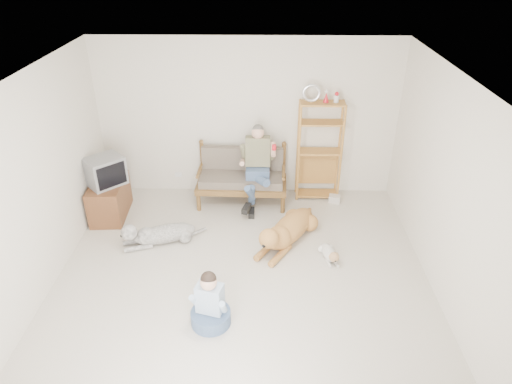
{
  "coord_description": "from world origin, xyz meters",
  "views": [
    {
      "loc": [
        0.28,
        -4.46,
        4.06
      ],
      "look_at": [
        0.17,
        1.0,
        0.94
      ],
      "focal_mm": 32.0,
      "sensor_mm": 36.0,
      "label": 1
    }
  ],
  "objects_px": {
    "loveseat": "(242,175)",
    "etagere": "(319,150)",
    "golden_retriever": "(286,231)",
    "tv_stand": "(109,199)"
  },
  "relations": [
    {
      "from": "etagere",
      "to": "tv_stand",
      "type": "relative_size",
      "value": 2.17
    },
    {
      "from": "loveseat",
      "to": "tv_stand",
      "type": "height_order",
      "value": "loveseat"
    },
    {
      "from": "loveseat",
      "to": "etagere",
      "type": "distance_m",
      "value": 1.37
    },
    {
      "from": "golden_retriever",
      "to": "etagere",
      "type": "bearing_deg",
      "value": 99.43
    },
    {
      "from": "tv_stand",
      "to": "golden_retriever",
      "type": "xyz_separation_m",
      "value": [
        2.85,
        -0.72,
        -0.09
      ]
    },
    {
      "from": "loveseat",
      "to": "tv_stand",
      "type": "xyz_separation_m",
      "value": [
        -2.13,
        -0.51,
        -0.19
      ]
    },
    {
      "from": "loveseat",
      "to": "etagere",
      "type": "xyz_separation_m",
      "value": [
        1.3,
        0.18,
        0.4
      ]
    },
    {
      "from": "tv_stand",
      "to": "golden_retriever",
      "type": "distance_m",
      "value": 2.94
    },
    {
      "from": "golden_retriever",
      "to": "tv_stand",
      "type": "bearing_deg",
      "value": -162.34
    },
    {
      "from": "loveseat",
      "to": "golden_retriever",
      "type": "height_order",
      "value": "loveseat"
    }
  ]
}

